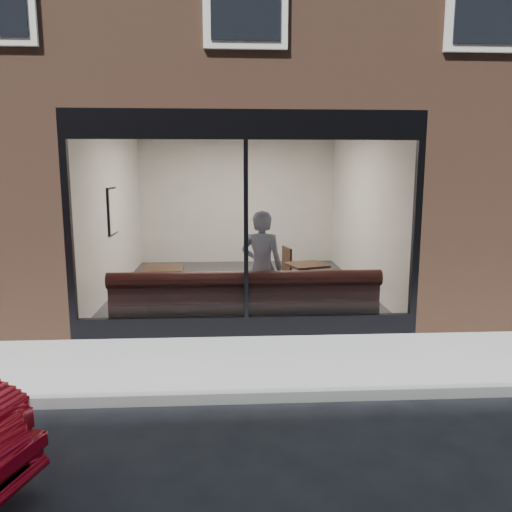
{
  "coord_description": "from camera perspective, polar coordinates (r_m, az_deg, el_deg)",
  "views": [
    {
      "loc": [
        -0.26,
        -4.92,
        2.39
      ],
      "look_at": [
        0.16,
        2.4,
        1.13
      ],
      "focal_mm": 35.0,
      "sensor_mm": 36.0,
      "label": 1
    }
  ],
  "objects": [
    {
      "name": "storefront_mullion",
      "position": [
        7.02,
        -1.16,
        2.92
      ],
      "size": [
        0.06,
        0.1,
        2.5
      ],
      "primitive_type": "cube",
      "color": "black",
      "rests_on": "storefront_kick"
    },
    {
      "name": "cafe_table_left",
      "position": [
        8.59,
        -10.59,
        -1.46
      ],
      "size": [
        0.73,
        0.73,
        0.04
      ],
      "primitive_type": "cube",
      "rotation": [
        0.0,
        0.0,
        0.05
      ],
      "color": "#321C13",
      "rests_on": "cafe_floor"
    },
    {
      "name": "wall_poster",
      "position": [
        9.99,
        -16.0,
        4.95
      ],
      "size": [
        0.02,
        0.63,
        0.84
      ],
      "primitive_type": "cube",
      "color": "white",
      "rests_on": "cafe_wall_left"
    },
    {
      "name": "cafe_ceiling",
      "position": [
        9.95,
        -1.84,
        14.39
      ],
      "size": [
        6.0,
        6.0,
        0.0
      ],
      "primitive_type": "plane",
      "rotation": [
        3.14,
        0.0,
        0.0
      ],
      "color": "white",
      "rests_on": "host_building_upper"
    },
    {
      "name": "sidewalk_near",
      "position": [
        6.38,
        -0.75,
        -12.13
      ],
      "size": [
        40.0,
        2.0,
        0.01
      ],
      "primitive_type": "cube",
      "color": "gray",
      "rests_on": "ground"
    },
    {
      "name": "cafe_wall_back",
      "position": [
        12.93,
        -2.15,
        6.27
      ],
      "size": [
        5.0,
        0.0,
        5.0
      ],
      "primitive_type": "plane",
      "rotation": [
        1.57,
        0.0,
        0.0
      ],
      "color": "silver",
      "rests_on": "ground"
    },
    {
      "name": "host_building_backfill",
      "position": [
        15.94,
        -2.37,
        6.93
      ],
      "size": [
        5.0,
        6.0,
        3.2
      ],
      "primitive_type": "cube",
      "color": "brown",
      "rests_on": "ground"
    },
    {
      "name": "cafe_table_right",
      "position": [
        8.83,
        5.8,
        -1.02
      ],
      "size": [
        0.79,
        0.79,
        0.04
      ],
      "primitive_type": "cube",
      "rotation": [
        0.0,
        0.0,
        0.31
      ],
      "color": "#321C13",
      "rests_on": "cafe_floor"
    },
    {
      "name": "ground",
      "position": [
        5.47,
        -0.26,
        -16.1
      ],
      "size": [
        120.0,
        120.0,
        0.0
      ],
      "primitive_type": "plane",
      "color": "black",
      "rests_on": "ground"
    },
    {
      "name": "person",
      "position": [
        7.74,
        0.66,
        -1.33
      ],
      "size": [
        0.76,
        0.61,
        1.79
      ],
      "primitive_type": "imported",
      "rotation": [
        0.0,
        0.0,
        2.82
      ],
      "color": "#9EA9CE",
      "rests_on": "cafe_floor"
    },
    {
      "name": "storefront_kick",
      "position": [
        7.32,
        -1.12,
        -8.02
      ],
      "size": [
        5.0,
        0.1,
        0.3
      ],
      "primitive_type": "cube",
      "color": "black",
      "rests_on": "ground"
    },
    {
      "name": "cafe_wall_right",
      "position": [
        10.32,
        12.22,
        5.17
      ],
      "size": [
        0.0,
        6.0,
        6.0
      ],
      "primitive_type": "plane",
      "rotation": [
        1.57,
        0.0,
        -1.57
      ],
      "color": "silver",
      "rests_on": "ground"
    },
    {
      "name": "storefront_header",
      "position": [
        7.0,
        -1.2,
        14.8
      ],
      "size": [
        5.0,
        0.1,
        0.4
      ],
      "primitive_type": "cube",
      "color": "black",
      "rests_on": "host_building_upper"
    },
    {
      "name": "cafe_floor",
      "position": [
        10.2,
        -1.75,
        -3.66
      ],
      "size": [
        6.0,
        6.0,
        0.0
      ],
      "primitive_type": "plane",
      "color": "#2D2D30",
      "rests_on": "ground"
    },
    {
      "name": "banquette",
      "position": [
        7.68,
        -1.23,
        -6.58
      ],
      "size": [
        4.0,
        0.55,
        0.45
      ],
      "primitive_type": "cube",
      "color": "#3D1617",
      "rests_on": "cafe_floor"
    },
    {
      "name": "cafe_wall_left",
      "position": [
        10.19,
        -15.98,
        4.97
      ],
      "size": [
        0.0,
        6.0,
        6.0
      ],
      "primitive_type": "plane",
      "rotation": [
        1.57,
        0.0,
        1.57
      ],
      "color": "silver",
      "rests_on": "ground"
    },
    {
      "name": "host_building_pier_left",
      "position": [
        13.4,
        -18.48,
        5.9
      ],
      "size": [
        2.5,
        12.0,
        3.2
      ],
      "primitive_type": "cube",
      "color": "brown",
      "rests_on": "ground"
    },
    {
      "name": "cafe_chair_right",
      "position": [
        9.54,
        2.44,
        -3.25
      ],
      "size": [
        0.56,
        0.56,
        0.05
      ],
      "primitive_type": "cube",
      "rotation": [
        0.0,
        0.0,
        3.35
      ],
      "color": "#321C13",
      "rests_on": "cafe_floor"
    },
    {
      "name": "storefront_glass",
      "position": [
        6.99,
        -1.15,
        2.89
      ],
      "size": [
        4.8,
        0.0,
        4.8
      ],
      "primitive_type": "plane",
      "rotation": [
        1.57,
        0.0,
        0.0
      ],
      "color": "white",
      "rests_on": "storefront_kick"
    },
    {
      "name": "kerb_near",
      "position": [
        5.4,
        -0.23,
        -15.76
      ],
      "size": [
        40.0,
        0.1,
        0.12
      ],
      "primitive_type": "cube",
      "color": "gray",
      "rests_on": "ground"
    },
    {
      "name": "host_building_pier_right",
      "position": [
        13.55,
        14.02,
        6.15
      ],
      "size": [
        2.5,
        12.0,
        3.2
      ],
      "primitive_type": "cube",
      "color": "brown",
      "rests_on": "ground"
    }
  ]
}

